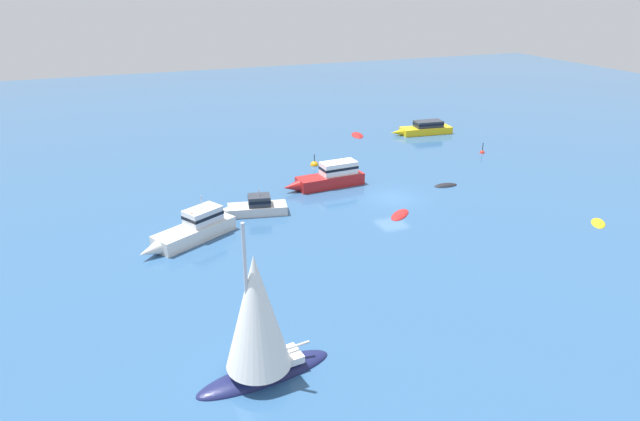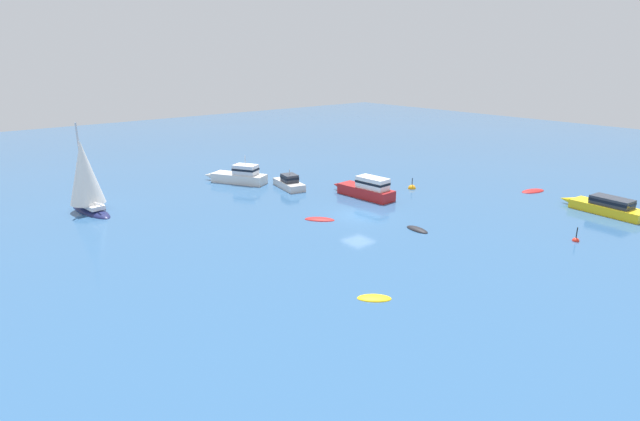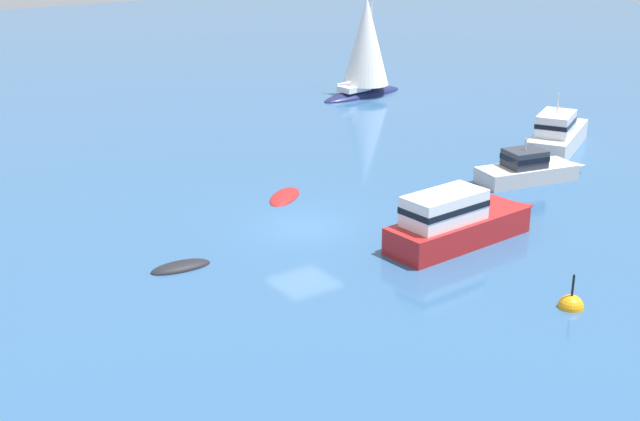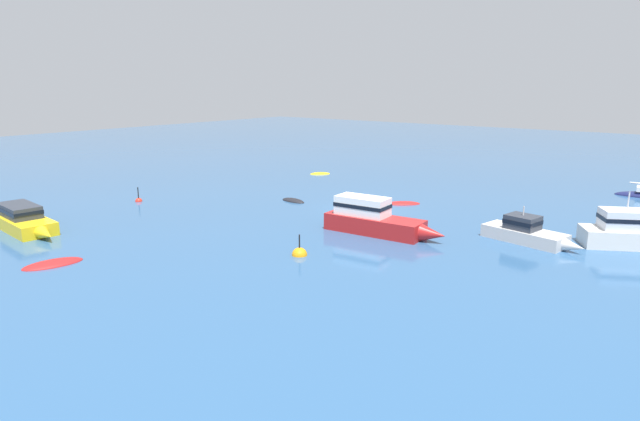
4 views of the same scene
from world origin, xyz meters
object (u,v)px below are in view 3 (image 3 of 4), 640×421
object	(u,v)px
tender	(181,268)
channel_buoy	(571,307)
powerboat	(459,221)
launch	(529,169)
launch_1	(558,134)
sloop	(365,51)
skiff_1	(285,197)

from	to	relation	value
tender	channel_buoy	bearing A→B (deg)	-42.86
powerboat	launch	xyz separation A→B (m)	(-8.08, -3.80, -0.30)
powerboat	launch	world-z (taller)	powerboat
launch	launch_1	size ratio (longest dim) A/B	0.80
launch	launch_1	world-z (taller)	launch_1
launch	channel_buoy	world-z (taller)	launch
powerboat	channel_buoy	distance (m)	6.35
powerboat	launch_1	distance (m)	15.12
sloop	channel_buoy	xyz separation A→B (m)	(13.93, 29.31, -2.99)
sloop	skiff_1	distance (m)	21.77
tender	skiff_1	world-z (taller)	tender
sloop	skiff_1	xyz separation A→B (m)	(15.76, 14.72, -3.00)
channel_buoy	skiff_1	bearing A→B (deg)	-82.85
powerboat	launch_1	world-z (taller)	launch_1
powerboat	launch_1	bearing A→B (deg)	22.66
tender	launch	distance (m)	18.05
channel_buoy	tender	bearing A→B (deg)	-48.01
sloop	launch_1	distance (m)	16.44
skiff_1	channel_buoy	bearing A→B (deg)	56.58
tender	sloop	world-z (taller)	sloop
powerboat	sloop	distance (m)	26.61
powerboat	skiff_1	size ratio (longest dim) A/B	2.83
launch_1	skiff_1	world-z (taller)	launch_1
launch_1	channel_buoy	world-z (taller)	launch_1
sloop	tender	bearing A→B (deg)	-147.60
powerboat	launch_1	xyz separation A→B (m)	(-13.51, -6.78, -0.07)
powerboat	channel_buoy	xyz separation A→B (m)	(0.85, 6.23, -0.89)
powerboat	tender	xyz separation A→B (m)	(9.96, -3.89, -0.90)
channel_buoy	powerboat	bearing A→B (deg)	-97.73
tender	sloop	distance (m)	30.13
launch	skiff_1	world-z (taller)	launch
powerboat	launch	bearing A→B (deg)	21.19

